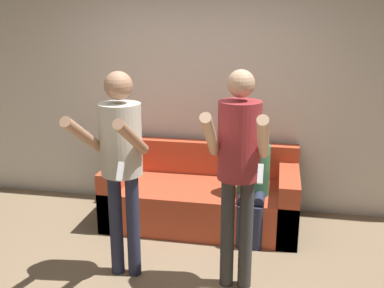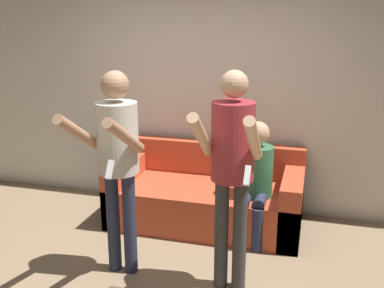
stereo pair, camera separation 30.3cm
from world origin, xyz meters
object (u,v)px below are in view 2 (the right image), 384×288
object	(u,v)px
couch	(207,198)
person_standing_right	(232,158)
person_seated	(255,176)
person_standing_left	(117,151)

from	to	relation	value
couch	person_standing_right	distance (m)	1.48
couch	person_seated	bearing A→B (deg)	-22.75
couch	person_standing_left	bearing A→B (deg)	-112.17
person_standing_left	person_standing_right	bearing A→B (deg)	0.23
couch	person_seated	distance (m)	0.69
person_standing_left	couch	bearing A→B (deg)	67.83
couch	person_standing_left	world-z (taller)	person_standing_left
person_standing_right	couch	bearing A→B (deg)	112.25
person_standing_right	person_seated	bearing A→B (deg)	85.92
couch	person_standing_right	bearing A→B (deg)	-67.75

